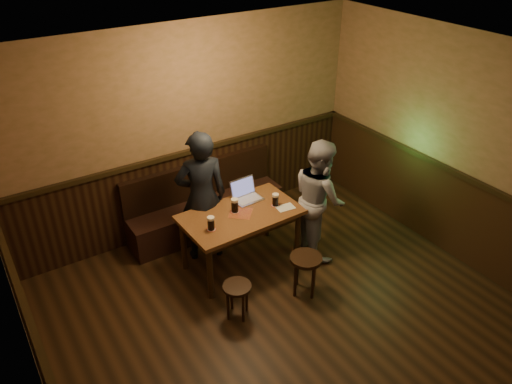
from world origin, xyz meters
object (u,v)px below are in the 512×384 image
object	(u,v)px
pub_table	(241,220)
person_suit	(202,197)
bench	(206,209)
stool_left	(237,291)
pint_mid	(235,205)
laptop	(246,194)
person_grey	(319,198)
pint_right	(275,200)
pint_left	(211,223)
stool_right	(306,264)

from	to	relation	value
pub_table	person_suit	distance (m)	0.56
bench	stool_left	size ratio (longest dim) A/B	5.15
pub_table	person_suit	size ratio (longest dim) A/B	0.83
pint_mid	laptop	size ratio (longest dim) A/B	0.50
bench	person_grey	xyz separation A→B (m)	(0.99, -1.21, 0.47)
pint_mid	pint_right	xyz separation A→B (m)	(0.49, -0.15, -0.01)
pint_mid	person_grey	world-z (taller)	person_grey
person_suit	person_grey	xyz separation A→B (m)	(1.29, -0.69, -0.09)
pint_mid	laptop	bearing A→B (deg)	35.22
pint_right	person_grey	world-z (taller)	person_grey
bench	pint_left	world-z (taller)	bench
laptop	person_suit	xyz separation A→B (m)	(-0.53, 0.17, 0.04)
person_grey	bench	bearing A→B (deg)	55.86
pint_left	stool_right	bearing A→B (deg)	-42.14
stool_right	laptop	bearing A→B (deg)	96.37
bench	stool_right	world-z (taller)	bench
person_suit	person_grey	size ratio (longest dim) A/B	1.11
stool_left	pint_left	distance (m)	0.82
pint_left	pint_right	world-z (taller)	pint_left
pint_left	person_grey	bearing A→B (deg)	-5.90
pint_right	person_grey	xyz separation A→B (m)	(0.54, -0.18, -0.06)
stool_right	pint_right	bearing A→B (deg)	82.91
laptop	pint_right	bearing A→B (deg)	-60.31
pub_table	person_grey	xyz separation A→B (m)	(0.99, -0.26, 0.12)
pint_mid	pint_right	world-z (taller)	pint_mid
pub_table	person_grey	bearing A→B (deg)	-16.38
stool_right	pint_right	xyz separation A→B (m)	(0.09, 0.76, 0.44)
bench	pint_right	distance (m)	1.25
stool_left	pint_right	world-z (taller)	pint_right
pint_left	person_grey	size ratio (longest dim) A/B	0.11
laptop	person_suit	world-z (taller)	person_suit
person_suit	pint_right	bearing A→B (deg)	160.81
pint_right	laptop	bearing A→B (deg)	122.74
laptop	stool_left	bearing A→B (deg)	-129.30
pint_mid	pint_right	bearing A→B (deg)	-16.69
bench	person_grey	size ratio (longest dim) A/B	1.40
bench	pint_mid	size ratio (longest dim) A/B	12.21
bench	pint_right	world-z (taller)	bench
stool_left	pint_mid	size ratio (longest dim) A/B	2.37
laptop	person_grey	world-z (taller)	person_grey
stool_left	pint_mid	bearing A→B (deg)	60.19
stool_left	laptop	world-z (taller)	laptop
pint_left	pint_mid	distance (m)	0.45
pub_table	laptop	distance (m)	0.38
bench	laptop	size ratio (longest dim) A/B	6.05
pub_table	bench	bearing A→B (deg)	88.37
person_grey	person_suit	bearing A→B (deg)	78.52
pub_table	pint_left	distance (m)	0.51
bench	person_grey	distance (m)	1.63
pint_mid	laptop	world-z (taller)	laptop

